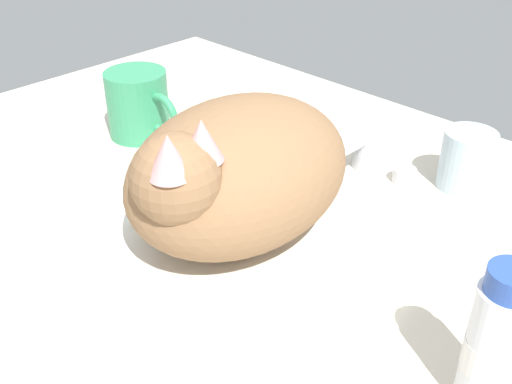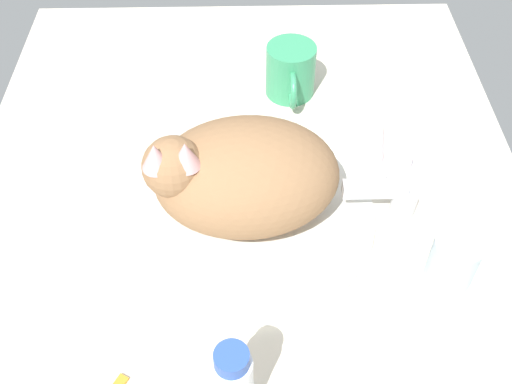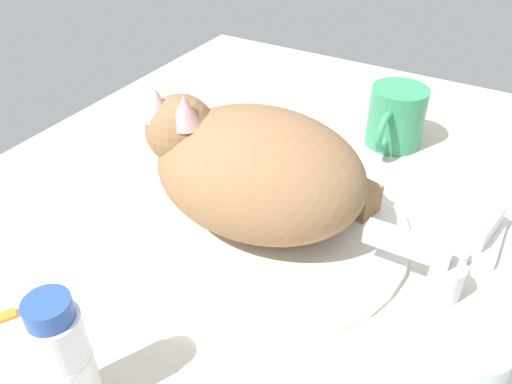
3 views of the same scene
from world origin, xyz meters
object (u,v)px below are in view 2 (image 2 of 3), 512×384
Objects in this scene: faucet at (395,200)px; soap_bar at (397,147)px; rinse_cup at (454,260)px; coffee_mug at (291,71)px; cat at (241,175)px.

soap_bar is at bearing 168.20° from faucet.
faucet is 12.26cm from rinse_cup.
coffee_mug is 1.75× the size of soap_bar.
cat is 29.23cm from rinse_cup.
faucet is at bearing -154.07° from rinse_cup.
rinse_cup is (11.06, 26.64, -4.71)cm from cat.
coffee_mug is at bearing -154.44° from rinse_cup.
cat reaches higher than rinse_cup.
rinse_cup is 21.98cm from soap_bar.
coffee_mug is at bearing -154.60° from faucet.
faucet is 22.01cm from cat.
rinse_cup is at bearing 67.46° from cat.
coffee_mug reaches higher than rinse_cup.
soap_bar is at bearing 114.40° from cat.
coffee_mug is at bearing -137.33° from soap_bar.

